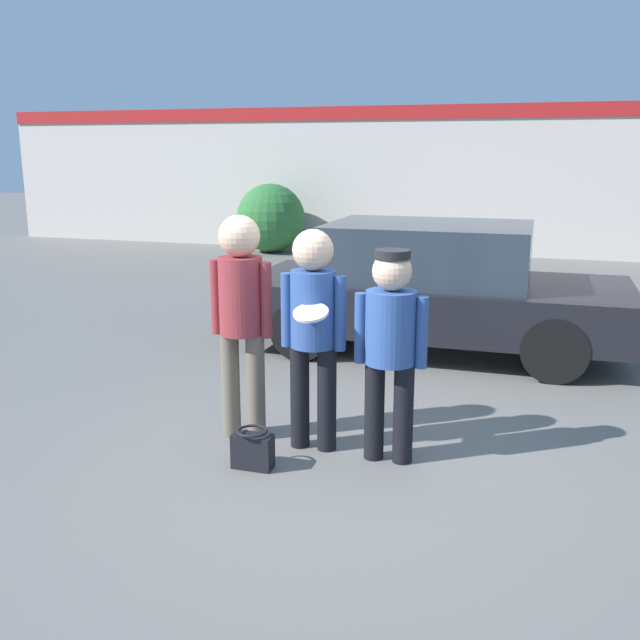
{
  "coord_description": "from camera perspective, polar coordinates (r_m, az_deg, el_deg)",
  "views": [
    {
      "loc": [
        1.31,
        -4.97,
        2.28
      ],
      "look_at": [
        -0.3,
        0.2,
        0.99
      ],
      "focal_mm": 40.0,
      "sensor_mm": 36.0,
      "label": 1
    }
  ],
  "objects": [
    {
      "name": "ground_plane",
      "position": [
        5.62,
        2.37,
        -10.56
      ],
      "size": [
        56.0,
        56.0,
        0.0
      ],
      "primitive_type": "plane",
      "color": "#66635E"
    },
    {
      "name": "storefront_building",
      "position": [
        16.26,
        12.91,
        10.88
      ],
      "size": [
        24.0,
        0.22,
        3.25
      ],
      "color": "beige",
      "rests_on": "ground"
    },
    {
      "name": "person_left",
      "position": [
        5.63,
        -6.33,
        1.1
      ],
      "size": [
        0.52,
        0.35,
        1.8
      ],
      "color": "#665B4C",
      "rests_on": "ground"
    },
    {
      "name": "person_middle_with_frisbee",
      "position": [
        5.39,
        -0.56,
        -0.05
      ],
      "size": [
        0.51,
        0.55,
        1.72
      ],
      "color": "black",
      "rests_on": "ground"
    },
    {
      "name": "person_right",
      "position": [
        5.21,
        5.66,
        -1.38
      ],
      "size": [
        0.54,
        0.37,
        1.6
      ],
      "color": "black",
      "rests_on": "ground"
    },
    {
      "name": "parked_car_near",
      "position": [
        8.36,
        8.99,
        2.62
      ],
      "size": [
        4.34,
        1.95,
        1.47
      ],
      "color": "black",
      "rests_on": "ground"
    },
    {
      "name": "shrub",
      "position": [
        16.41,
        -3.96,
        8.13
      ],
      "size": [
        1.56,
        1.56,
        1.56
      ],
      "color": "#2D6B33",
      "rests_on": "ground"
    },
    {
      "name": "handbag",
      "position": [
        5.34,
        -5.41,
        -10.28
      ],
      "size": [
        0.3,
        0.23,
        0.3
      ],
      "color": "black",
      "rests_on": "ground"
    }
  ]
}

